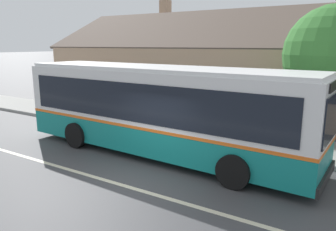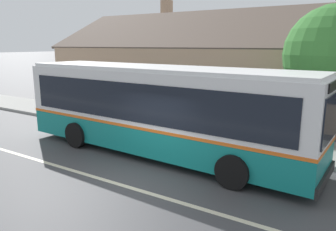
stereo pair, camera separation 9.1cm
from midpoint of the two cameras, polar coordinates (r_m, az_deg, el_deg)
ground_plane at (r=9.68m, az=-7.38°, el=-12.06°), size 300.00×300.00×0.00m
sidewalk_far at (r=14.47m, az=8.08°, el=-3.46°), size 60.00×3.00×0.15m
lane_divider_stripe at (r=9.68m, az=-7.38°, el=-12.04°), size 60.00×0.16×0.01m
community_building at (r=22.70m, az=12.51°, el=7.06°), size 24.51×10.99×7.29m
transit_bus at (r=11.81m, az=-1.40°, el=1.31°), size 11.46×3.08×3.21m
bench_by_building at (r=18.48m, az=-15.28°, el=1.27°), size 1.82×0.51×0.94m
street_tree_primary at (r=13.60m, az=27.15°, el=9.35°), size 3.62×3.62×5.42m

